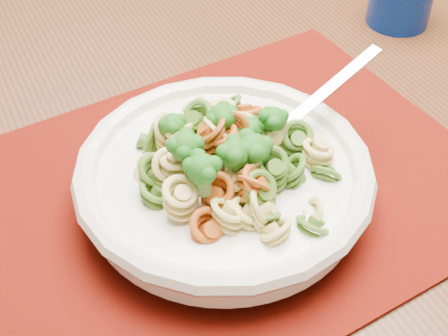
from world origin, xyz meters
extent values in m
cube|color=#52331B|center=(0.00, 0.00, 0.00)|extent=(4.00, 4.00, 0.01)
cube|color=#4A2A15|center=(0.00, -0.48, 0.71)|extent=(1.63, 1.29, 0.04)
cube|color=#4A2A15|center=(0.51, 0.09, 0.34)|extent=(0.09, 0.09, 0.69)
cube|color=#540F03|center=(0.01, -0.52, 0.73)|extent=(0.54, 0.48, 0.00)
cylinder|color=silver|center=(0.01, -0.54, 0.74)|extent=(0.11, 0.11, 0.01)
cylinder|color=silver|center=(0.01, -0.54, 0.75)|extent=(0.23, 0.23, 0.03)
torus|color=silver|center=(0.01, -0.54, 0.77)|extent=(0.25, 0.25, 0.02)
camera|label=1|loc=(-0.05, -0.91, 1.13)|focal=50.00mm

